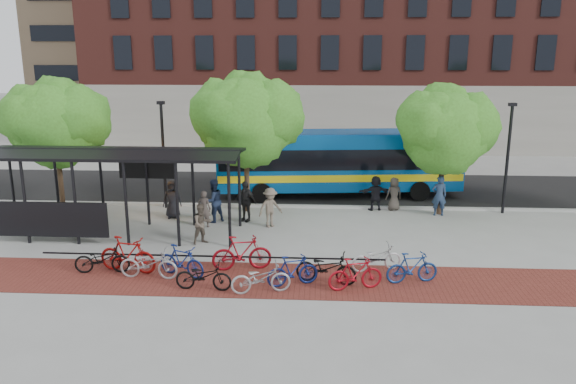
# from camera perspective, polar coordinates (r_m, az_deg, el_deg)

# --- Properties ---
(ground) EXTENTS (160.00, 160.00, 0.00)m
(ground) POSITION_cam_1_polar(r_m,az_deg,el_deg) (23.41, 2.13, -4.22)
(ground) COLOR #9E9E99
(ground) RESTS_ON ground
(asphalt_street) EXTENTS (160.00, 8.00, 0.01)m
(asphalt_street) POSITION_cam_1_polar(r_m,az_deg,el_deg) (31.11, 2.46, 0.39)
(asphalt_street) COLOR black
(asphalt_street) RESTS_ON ground
(curb) EXTENTS (160.00, 0.25, 0.12)m
(curb) POSITION_cam_1_polar(r_m,az_deg,el_deg) (27.22, 2.32, -1.47)
(curb) COLOR #B7B7B2
(curb) RESTS_ON ground
(brick_strip) EXTENTS (24.00, 3.00, 0.01)m
(brick_strip) POSITION_cam_1_polar(r_m,az_deg,el_deg) (18.88, -4.37, -8.83)
(brick_strip) COLOR maroon
(brick_strip) RESTS_ON ground
(bike_rack_rail) EXTENTS (12.00, 0.05, 0.95)m
(bike_rack_rail) POSITION_cam_1_polar(r_m,az_deg,el_deg) (19.91, -7.76, -7.70)
(bike_rack_rail) COLOR black
(bike_rack_rail) RESTS_ON ground
(building_brick) EXTENTS (55.00, 14.00, 20.00)m
(building_brick) POSITION_cam_1_polar(r_m,az_deg,el_deg) (49.25, 15.20, 16.65)
(building_brick) COLOR maroon
(building_brick) RESTS_ON ground
(bus_shelter) EXTENTS (10.60, 3.07, 3.60)m
(bus_shelter) POSITION_cam_1_polar(r_m,az_deg,el_deg) (23.78, -17.85, 2.86)
(bus_shelter) COLOR black
(bus_shelter) RESTS_ON ground
(tree_a) EXTENTS (4.90, 4.00, 6.18)m
(tree_a) POSITION_cam_1_polar(r_m,az_deg,el_deg) (28.57, -22.42, 6.77)
(tree_a) COLOR #382619
(tree_a) RESTS_ON ground
(tree_b) EXTENTS (5.15, 4.20, 6.47)m
(tree_b) POSITION_cam_1_polar(r_m,az_deg,el_deg) (25.96, -4.09, 7.64)
(tree_b) COLOR #382619
(tree_b) RESTS_ON ground
(tree_c) EXTENTS (4.66, 3.80, 5.92)m
(tree_c) POSITION_cam_1_polar(r_m,az_deg,el_deg) (26.40, 15.79, 6.38)
(tree_c) COLOR #382619
(tree_c) RESTS_ON ground
(lamp_post_left) EXTENTS (0.35, 0.20, 5.12)m
(lamp_post_left) POSITION_cam_1_polar(r_m,az_deg,el_deg) (27.27, -12.54, 4.02)
(lamp_post_left) COLOR black
(lamp_post_left) RESTS_ON ground
(lamp_post_right) EXTENTS (0.35, 0.20, 5.12)m
(lamp_post_right) POSITION_cam_1_polar(r_m,az_deg,el_deg) (27.60, 21.43, 3.50)
(lamp_post_right) COLOR black
(lamp_post_right) RESTS_ON ground
(bus) EXTENTS (12.68, 4.02, 3.37)m
(bus) POSITION_cam_1_polar(r_m,az_deg,el_deg) (29.28, 5.13, 3.34)
(bus) COLOR #08519F
(bus) RESTS_ON ground
(bike_0) EXTENTS (1.93, 0.86, 0.98)m
(bike_0) POSITION_cam_1_polar(r_m,az_deg,el_deg) (20.20, -18.37, -6.49)
(bike_0) COLOR black
(bike_0) RESTS_ON ground
(bike_1) EXTENTS (2.18, 1.03, 1.26)m
(bike_1) POSITION_cam_1_polar(r_m,az_deg,el_deg) (19.97, -15.99, -6.12)
(bike_1) COLOR maroon
(bike_1) RESTS_ON ground
(bike_2) EXTENTS (2.01, 0.81, 1.04)m
(bike_2) POSITION_cam_1_polar(r_m,az_deg,el_deg) (19.28, -13.98, -7.08)
(bike_2) COLOR #A09FA2
(bike_2) RESTS_ON ground
(bike_3) EXTENTS (1.86, 1.22, 1.09)m
(bike_3) POSITION_cam_1_polar(r_m,az_deg,el_deg) (19.20, -10.77, -6.91)
(bike_3) COLOR navy
(bike_3) RESTS_ON ground
(bike_4) EXTENTS (1.83, 0.72, 0.95)m
(bike_4) POSITION_cam_1_polar(r_m,az_deg,el_deg) (18.06, -8.58, -8.43)
(bike_4) COLOR black
(bike_4) RESTS_ON ground
(bike_5) EXTENTS (2.13, 0.99, 1.24)m
(bike_5) POSITION_cam_1_polar(r_m,az_deg,el_deg) (19.45, -4.72, -6.19)
(bike_5) COLOR maroon
(bike_5) RESTS_ON ground
(bike_6) EXTENTS (1.98, 1.09, 0.99)m
(bike_6) POSITION_cam_1_polar(r_m,az_deg,el_deg) (17.67, -2.78, -8.72)
(bike_6) COLOR #99999B
(bike_6) RESTS_ON ground
(bike_7) EXTENTS (1.78, 1.05, 1.03)m
(bike_7) POSITION_cam_1_polar(r_m,az_deg,el_deg) (18.16, 0.48, -7.99)
(bike_7) COLOR navy
(bike_7) RESTS_ON ground
(bike_8) EXTENTS (2.11, 1.13, 1.06)m
(bike_8) POSITION_cam_1_polar(r_m,az_deg,el_deg) (18.39, 3.89, -7.69)
(bike_8) COLOR black
(bike_8) RESTS_ON ground
(bike_9) EXTENTS (1.86, 0.97, 1.07)m
(bike_9) POSITION_cam_1_polar(r_m,az_deg,el_deg) (17.99, 6.86, -8.24)
(bike_9) COLOR #A00E1A
(bike_9) RESTS_ON ground
(bike_10) EXTENTS (1.90, 1.14, 0.94)m
(bike_10) POSITION_cam_1_polar(r_m,az_deg,el_deg) (19.62, 8.98, -6.59)
(bike_10) COLOR #B9BABC
(bike_10) RESTS_ON ground
(bike_11) EXTENTS (1.80, 0.86, 1.05)m
(bike_11) POSITION_cam_1_polar(r_m,az_deg,el_deg) (18.81, 12.49, -7.52)
(bike_11) COLOR navy
(bike_11) RESTS_ON ground
(pedestrian_0) EXTENTS (0.92, 0.68, 1.73)m
(pedestrian_0) POSITION_cam_1_polar(r_m,az_deg,el_deg) (25.88, -11.68, -0.73)
(pedestrian_0) COLOR black
(pedestrian_0) RESTS_ON ground
(pedestrian_1) EXTENTS (0.65, 0.49, 1.60)m
(pedestrian_1) POSITION_cam_1_polar(r_m,az_deg,el_deg) (24.34, -8.50, -1.69)
(pedestrian_1) COLOR #473E39
(pedestrian_1) RESTS_ON ground
(pedestrian_2) EXTENTS (1.19, 1.18, 1.93)m
(pedestrian_2) POSITION_cam_1_polar(r_m,az_deg,el_deg) (24.92, -7.59, -0.89)
(pedestrian_2) COLOR #1D2A45
(pedestrian_2) RESTS_ON ground
(pedestrian_3) EXTENTS (1.28, 1.15, 1.72)m
(pedestrian_3) POSITION_cam_1_polar(r_m,az_deg,el_deg) (24.02, -1.82, -1.60)
(pedestrian_3) COLOR #665A4B
(pedestrian_3) RESTS_ON ground
(pedestrian_4) EXTENTS (1.15, 0.88, 1.82)m
(pedestrian_4) POSITION_cam_1_polar(r_m,az_deg,el_deg) (24.93, -4.36, -0.94)
(pedestrian_4) COLOR black
(pedestrian_4) RESTS_ON ground
(pedestrian_5) EXTENTS (1.61, 0.80, 1.66)m
(pedestrian_5) POSITION_cam_1_polar(r_m,az_deg,el_deg) (26.92, 8.88, -0.11)
(pedestrian_5) COLOR black
(pedestrian_5) RESTS_ON ground
(pedestrian_6) EXTENTS (0.89, 0.71, 1.58)m
(pedestrian_6) POSITION_cam_1_polar(r_m,az_deg,el_deg) (27.07, 10.72, -0.20)
(pedestrian_6) COLOR #3F3832
(pedestrian_6) RESTS_ON ground
(pedestrian_7) EXTENTS (0.69, 0.46, 1.87)m
(pedestrian_7) POSITION_cam_1_polar(r_m,az_deg,el_deg) (26.63, 15.10, -0.36)
(pedestrian_7) COLOR #22334F
(pedestrian_7) RESTS_ON ground
(pedestrian_8) EXTENTS (0.99, 0.95, 1.61)m
(pedestrian_8) POSITION_cam_1_polar(r_m,az_deg,el_deg) (22.21, -8.72, -3.22)
(pedestrian_8) COLOR brown
(pedestrian_8) RESTS_ON ground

